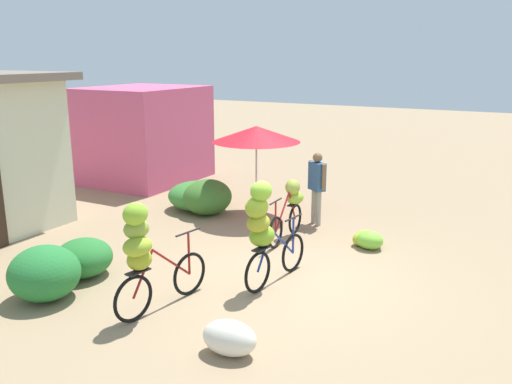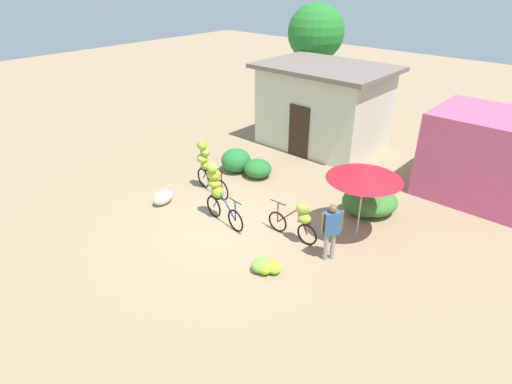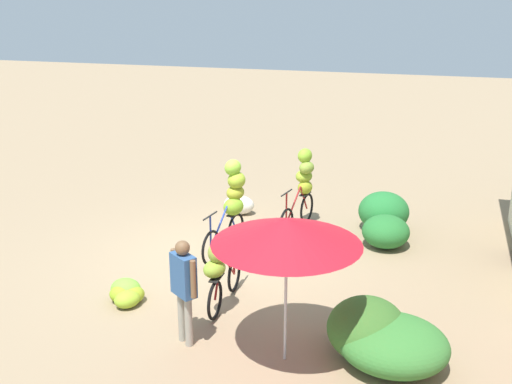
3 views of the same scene
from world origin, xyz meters
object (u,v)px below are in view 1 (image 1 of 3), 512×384
(shop_pink, at_px, (143,134))
(market_umbrella, at_px, (256,134))
(bicycle_leftmost, at_px, (145,251))
(bicycle_near_pile, at_px, (263,227))
(bicycle_center_loaded, at_px, (291,204))
(person_vendor, at_px, (317,181))
(produce_sack, at_px, (230,338))
(banana_pile_on_ground, at_px, (368,239))

(shop_pink, bearing_deg, market_umbrella, -109.73)
(bicycle_leftmost, relative_size, bicycle_near_pile, 0.99)
(bicycle_near_pile, bearing_deg, bicycle_center_loaded, 14.86)
(market_umbrella, distance_m, person_vendor, 1.72)
(produce_sack, height_order, person_vendor, person_vendor)
(produce_sack, bearing_deg, bicycle_near_pile, 15.40)
(market_umbrella, relative_size, person_vendor, 1.30)
(bicycle_leftmost, bearing_deg, banana_pile_on_ground, -24.69)
(bicycle_leftmost, distance_m, banana_pile_on_ground, 4.67)
(bicycle_leftmost, relative_size, banana_pile_on_ground, 2.24)
(banana_pile_on_ground, bearing_deg, shop_pink, 71.58)
(market_umbrella, height_order, produce_sack, market_umbrella)
(bicycle_leftmost, bearing_deg, produce_sack, -102.19)
(person_vendor, bearing_deg, market_umbrella, 90.82)
(shop_pink, xyz_separation_m, bicycle_center_loaded, (-2.67, -5.91, -0.66))
(bicycle_center_loaded, relative_size, banana_pile_on_ground, 2.04)
(bicycle_near_pile, distance_m, person_vendor, 3.50)
(market_umbrella, height_order, person_vendor, market_umbrella)
(shop_pink, relative_size, banana_pile_on_ground, 4.12)
(bicycle_leftmost, bearing_deg, bicycle_near_pile, -32.90)
(shop_pink, relative_size, produce_sack, 4.57)
(bicycle_leftmost, xyz_separation_m, bicycle_center_loaded, (3.99, -0.38, -0.27))
(bicycle_center_loaded, height_order, person_vendor, person_vendor)
(bicycle_leftmost, height_order, bicycle_near_pile, bicycle_near_pile)
(market_umbrella, bearing_deg, bicycle_leftmost, -169.32)
(bicycle_leftmost, xyz_separation_m, bicycle_near_pile, (1.58, -1.02, 0.05))
(market_umbrella, distance_m, produce_sack, 6.13)
(shop_pink, bearing_deg, banana_pile_on_ground, -108.42)
(shop_pink, xyz_separation_m, produce_sack, (-6.99, -7.07, -1.12))
(bicycle_center_loaded, bearing_deg, market_umbrella, 52.13)
(market_umbrella, relative_size, produce_sack, 2.93)
(market_umbrella, bearing_deg, shop_pink, 70.27)
(bicycle_near_pile, height_order, bicycle_center_loaded, bicycle_near_pile)
(market_umbrella, height_order, bicycle_leftmost, market_umbrella)
(shop_pink, relative_size, bicycle_center_loaded, 2.02)
(bicycle_leftmost, relative_size, person_vendor, 1.11)
(bicycle_near_pile, xyz_separation_m, person_vendor, (3.46, 0.51, -0.06))
(bicycle_leftmost, height_order, person_vendor, bicycle_leftmost)
(shop_pink, relative_size, market_umbrella, 1.56)
(market_umbrella, xyz_separation_m, banana_pile_on_ground, (-0.84, -2.87, -1.72))
(banana_pile_on_ground, bearing_deg, bicycle_center_loaded, 97.14)
(shop_pink, xyz_separation_m, market_umbrella, (-1.64, -4.58, 0.53))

